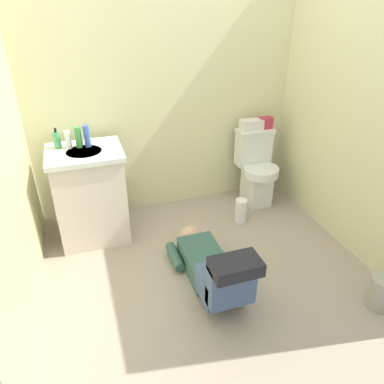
{
  "coord_description": "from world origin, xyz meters",
  "views": [
    {
      "loc": [
        -0.81,
        -2.13,
        1.93
      ],
      "look_at": [
        0.03,
        0.42,
        0.45
      ],
      "focal_mm": 34.08,
      "sensor_mm": 36.0,
      "label": 1
    }
  ],
  "objects_px": {
    "person_plumber": "(212,267)",
    "bottle_white": "(68,140)",
    "toiletry_bag": "(265,123)",
    "bottle_blue": "(87,136)",
    "toilet": "(256,168)",
    "faucet": "(82,138)",
    "trash_can": "(382,292)",
    "vanity_cabinet": "(90,194)",
    "tissue_box": "(251,125)",
    "bottle_green": "(78,137)",
    "paper_towel_roll": "(241,211)",
    "soap_dispenser": "(57,140)"
  },
  "relations": [
    {
      "from": "person_plumber",
      "to": "bottle_white",
      "type": "xyz_separation_m",
      "value": [
        -0.86,
        1.02,
        0.72
      ]
    },
    {
      "from": "person_plumber",
      "to": "soap_dispenser",
      "type": "distance_m",
      "value": 1.59
    },
    {
      "from": "bottle_blue",
      "to": "bottle_green",
      "type": "bearing_deg",
      "value": 175.29
    },
    {
      "from": "toilet",
      "to": "trash_can",
      "type": "relative_size",
      "value": 3.11
    },
    {
      "from": "bottle_white",
      "to": "soap_dispenser",
      "type": "bearing_deg",
      "value": 156.42
    },
    {
      "from": "faucet",
      "to": "bottle_green",
      "type": "height_order",
      "value": "bottle_green"
    },
    {
      "from": "bottle_white",
      "to": "toiletry_bag",
      "type": "bearing_deg",
      "value": 3.83
    },
    {
      "from": "faucet",
      "to": "toilet",
      "type": "bearing_deg",
      "value": -0.85
    },
    {
      "from": "faucet",
      "to": "bottle_white",
      "type": "height_order",
      "value": "bottle_white"
    },
    {
      "from": "bottle_white",
      "to": "paper_towel_roll",
      "type": "relative_size",
      "value": 0.64
    },
    {
      "from": "faucet",
      "to": "tissue_box",
      "type": "relative_size",
      "value": 0.45
    },
    {
      "from": "soap_dispenser",
      "to": "bottle_white",
      "type": "xyz_separation_m",
      "value": [
        0.08,
        -0.04,
        0.01
      ]
    },
    {
      "from": "soap_dispenser",
      "to": "trash_can",
      "type": "height_order",
      "value": "soap_dispenser"
    },
    {
      "from": "tissue_box",
      "to": "bottle_white",
      "type": "height_order",
      "value": "bottle_white"
    },
    {
      "from": "vanity_cabinet",
      "to": "paper_towel_roll",
      "type": "bearing_deg",
      "value": -8.68
    },
    {
      "from": "faucet",
      "to": "trash_can",
      "type": "bearing_deg",
      "value": -42.22
    },
    {
      "from": "person_plumber",
      "to": "bottle_green",
      "type": "height_order",
      "value": "bottle_green"
    },
    {
      "from": "person_plumber",
      "to": "bottle_green",
      "type": "xyz_separation_m",
      "value": [
        -0.78,
        1.02,
        0.73
      ]
    },
    {
      "from": "vanity_cabinet",
      "to": "tissue_box",
      "type": "bearing_deg",
      "value": 7.42
    },
    {
      "from": "person_plumber",
      "to": "bottle_blue",
      "type": "distance_m",
      "value": 1.44
    },
    {
      "from": "faucet",
      "to": "bottle_white",
      "type": "bearing_deg",
      "value": -151.62
    },
    {
      "from": "faucet",
      "to": "vanity_cabinet",
      "type": "bearing_deg",
      "value": -90.0
    },
    {
      "from": "trash_can",
      "to": "toiletry_bag",
      "type": "bearing_deg",
      "value": 91.93
    },
    {
      "from": "tissue_box",
      "to": "paper_towel_roll",
      "type": "bearing_deg",
      "value": -121.88
    },
    {
      "from": "bottle_white",
      "to": "paper_towel_roll",
      "type": "distance_m",
      "value": 1.66
    },
    {
      "from": "vanity_cabinet",
      "to": "bottle_blue",
      "type": "distance_m",
      "value": 0.5
    },
    {
      "from": "vanity_cabinet",
      "to": "trash_can",
      "type": "height_order",
      "value": "vanity_cabinet"
    },
    {
      "from": "bottle_green",
      "to": "bottle_blue",
      "type": "distance_m",
      "value": 0.07
    },
    {
      "from": "toilet",
      "to": "bottle_white",
      "type": "bearing_deg",
      "value": -178.92
    },
    {
      "from": "bottle_green",
      "to": "bottle_blue",
      "type": "xyz_separation_m",
      "value": [
        0.07,
        -0.01,
        0.0
      ]
    },
    {
      "from": "soap_dispenser",
      "to": "bottle_white",
      "type": "distance_m",
      "value": 0.09
    },
    {
      "from": "person_plumber",
      "to": "bottle_blue",
      "type": "relative_size",
      "value": 5.99
    },
    {
      "from": "bottle_white",
      "to": "bottle_green",
      "type": "height_order",
      "value": "bottle_green"
    },
    {
      "from": "vanity_cabinet",
      "to": "faucet",
      "type": "bearing_deg",
      "value": 90.0
    },
    {
      "from": "vanity_cabinet",
      "to": "faucet",
      "type": "distance_m",
      "value": 0.47
    },
    {
      "from": "toilet",
      "to": "faucet",
      "type": "height_order",
      "value": "faucet"
    },
    {
      "from": "person_plumber",
      "to": "soap_dispenser",
      "type": "bearing_deg",
      "value": 131.72
    },
    {
      "from": "person_plumber",
      "to": "toiletry_bag",
      "type": "height_order",
      "value": "toiletry_bag"
    },
    {
      "from": "toiletry_bag",
      "to": "trash_can",
      "type": "distance_m",
      "value": 1.83
    },
    {
      "from": "toilet",
      "to": "bottle_green",
      "type": "relative_size",
      "value": 4.38
    },
    {
      "from": "toilet",
      "to": "vanity_cabinet",
      "type": "bearing_deg",
      "value": -175.93
    },
    {
      "from": "bottle_blue",
      "to": "trash_can",
      "type": "bearing_deg",
      "value": -41.71
    },
    {
      "from": "person_plumber",
      "to": "tissue_box",
      "type": "relative_size",
      "value": 4.84
    },
    {
      "from": "toilet",
      "to": "toiletry_bag",
      "type": "bearing_deg",
      "value": 40.77
    },
    {
      "from": "vanity_cabinet",
      "to": "bottle_blue",
      "type": "bearing_deg",
      "value": 59.8
    },
    {
      "from": "bottle_blue",
      "to": "tissue_box",
      "type": "bearing_deg",
      "value": 4.93
    },
    {
      "from": "toiletry_bag",
      "to": "bottle_blue",
      "type": "distance_m",
      "value": 1.7
    },
    {
      "from": "toiletry_bag",
      "to": "toilet",
      "type": "bearing_deg",
      "value": -139.23
    },
    {
      "from": "bottle_white",
      "to": "bottle_blue",
      "type": "bearing_deg",
      "value": -3.81
    },
    {
      "from": "bottle_blue",
      "to": "trash_can",
      "type": "relative_size",
      "value": 0.74
    }
  ]
}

